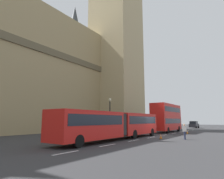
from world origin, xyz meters
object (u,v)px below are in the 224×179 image
Objects in this scene: articulated_bus at (116,123)px; sedan_lead at (194,125)px; traffic_cone_middle at (187,132)px; double_decker_bus at (167,117)px; pedestrian_near_cones at (185,131)px; street_lamp at (110,113)px; traffic_cone_west at (161,136)px.

articulated_bus is 38.52m from sedan_lead.
sedan_lead reaches higher than traffic_cone_middle.
articulated_bus is 1.77× the size of double_decker_bus.
double_decker_bus is at bearing 26.25° from pedestrian_near_cones.
street_lamp is at bearing 158.51° from double_decker_bus.
sedan_lead is at bearing -7.90° from street_lamp.
sedan_lead is at bearing -0.26° from double_decker_bus.
double_decker_bus is 13.80m from traffic_cone_west.
articulated_bus is 29.40× the size of traffic_cone_west.
pedestrian_near_cones is (4.43, -6.08, -0.83)m from articulated_bus.
articulated_bus is at bearing 126.06° from pedestrian_near_cones.
articulated_bus is at bearing -139.75° from street_lamp.
street_lamp is (-11.44, 4.50, 0.35)m from double_decker_bus.
articulated_bus reaches higher than sedan_lead.
double_decker_bus is 2.19× the size of sedan_lead.
double_decker_bus is 5.49m from traffic_cone_middle.
traffic_cone_west is at bearing -101.43° from street_lamp.
traffic_cone_middle is (-24.50, -3.98, -0.63)m from sedan_lead.
sedan_lead is 0.83× the size of street_lamp.
pedestrian_near_cones is at bearing -153.75° from double_decker_bus.
traffic_cone_west is 10.34m from traffic_cone_middle.
traffic_cone_west is 2.63m from pedestrian_near_cones.
sedan_lead is at bearing 9.22° from traffic_cone_middle.
street_lamp reaches higher than traffic_cone_west.
articulated_bus is at bearing 179.86° from sedan_lead.
street_lamp is (5.32, 4.51, 1.31)m from articulated_bus.
street_lamp reaches higher than sedan_lead.
traffic_cone_middle is at bearing 11.82° from pedestrian_near_cones.
articulated_bus is at bearing 163.78° from traffic_cone_middle.
traffic_cone_west is (-34.84, -3.55, -0.63)m from sedan_lead.
double_decker_bus reaches higher than traffic_cone_middle.
articulated_bus is at bearing -179.99° from double_decker_bus.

